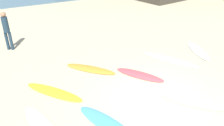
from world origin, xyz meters
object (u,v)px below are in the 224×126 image
(surfboard_2, at_px, (54,92))
(surfboard_4, at_px, (198,50))
(surfboard_0, at_px, (107,123))
(surfboard_6, at_px, (140,75))
(surfboard_1, at_px, (170,60))
(surfboard_5, at_px, (194,102))
(surfboard_3, at_px, (90,69))
(beachgoer_near, at_px, (6,29))

(surfboard_2, distance_m, surfboard_4, 7.10)
(surfboard_0, xyz_separation_m, surfboard_6, (2.46, 1.66, -0.00))
(surfboard_1, height_order, surfboard_5, surfboard_5)
(surfboard_0, bearing_deg, surfboard_6, 17.23)
(surfboard_3, relative_size, surfboard_4, 0.97)
(surfboard_2, xyz_separation_m, surfboard_4, (7.10, -0.21, -0.00))
(surfboard_3, xyz_separation_m, beachgoer_near, (-2.42, 3.90, 1.02))
(surfboard_4, bearing_deg, surfboard_5, -113.52)
(surfboard_1, xyz_separation_m, surfboard_4, (1.90, 0.04, 0.00))
(surfboard_5, bearing_deg, surfboard_0, -49.16)
(surfboard_3, bearing_deg, surfboard_6, 98.01)
(surfboard_6, bearing_deg, surfboard_4, -22.45)
(surfboard_1, bearing_deg, surfboard_4, 158.96)
(surfboard_5, xyz_separation_m, beachgoer_near, (-4.28, 7.63, 1.02))
(surfboard_0, relative_size, surfboard_2, 0.91)
(beachgoer_near, bearing_deg, surfboard_3, -22.65)
(surfboard_0, xyz_separation_m, surfboard_3, (1.04, 3.09, -0.00))
(surfboard_1, bearing_deg, surfboard_2, -25.09)
(surfboard_1, distance_m, surfboard_4, 1.90)
(surfboard_2, bearing_deg, surfboard_1, -34.95)
(beachgoer_near, bearing_deg, surfboard_4, 2.89)
(surfboard_3, bearing_deg, beachgoer_near, -95.11)
(surfboard_0, distance_m, surfboard_3, 3.26)
(surfboard_6, bearing_deg, surfboard_1, -18.02)
(surfboard_1, bearing_deg, surfboard_5, 37.91)
(surfboard_6, bearing_deg, surfboard_5, -107.59)
(surfboard_0, xyz_separation_m, surfboard_5, (2.90, -0.63, -0.00))
(surfboard_3, bearing_deg, surfboard_0, 34.56)
(surfboard_3, distance_m, surfboard_6, 2.02)
(surfboard_1, relative_size, surfboard_4, 1.14)
(surfboard_0, distance_m, surfboard_5, 2.97)
(surfboard_6, height_order, beachgoer_near, beachgoer_near)
(surfboard_0, distance_m, surfboard_1, 4.85)
(surfboard_0, xyz_separation_m, surfboard_2, (-0.78, 2.27, -0.00))
(surfboard_0, bearing_deg, surfboard_5, -29.08)
(surfboard_5, bearing_deg, surfboard_4, -178.64)
(surfboard_2, bearing_deg, surfboard_6, -42.77)
(surfboard_0, distance_m, beachgoer_near, 7.20)
(surfboard_4, bearing_deg, surfboard_2, -153.43)
(surfboard_0, relative_size, surfboard_3, 0.97)
(surfboard_3, distance_m, beachgoer_near, 4.70)
(surfboard_0, bearing_deg, beachgoer_near, 84.42)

